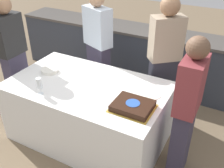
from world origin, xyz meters
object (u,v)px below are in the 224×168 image
(plate_stack, at_px, (50,70))
(wine_glass, at_px, (39,84))
(person_seated_left, at_px, (13,57))
(person_cutting_cake, at_px, (164,61))
(person_standing_back, at_px, (98,50))
(cake, at_px, (133,106))
(person_seated_right, at_px, (186,110))

(plate_stack, distance_m, wine_glass, 0.50)
(plate_stack, relative_size, person_seated_left, 0.13)
(plate_stack, height_order, person_cutting_cake, person_cutting_cake)
(plate_stack, relative_size, person_cutting_cake, 0.12)
(plate_stack, height_order, person_standing_back, person_standing_back)
(plate_stack, relative_size, person_standing_back, 0.13)
(person_cutting_cake, bearing_deg, plate_stack, -9.71)
(person_cutting_cake, xyz_separation_m, person_standing_back, (-0.94, -0.00, -0.04))
(cake, bearing_deg, plate_stack, 170.17)
(wine_glass, bearing_deg, person_cutting_cake, 49.68)
(plate_stack, xyz_separation_m, person_standing_back, (0.27, 0.72, 0.05))
(cake, height_order, person_cutting_cake, person_cutting_cake)
(plate_stack, xyz_separation_m, person_seated_left, (-0.56, -0.04, 0.07))
(person_seated_right, bearing_deg, person_standing_back, -117.94)
(wine_glass, bearing_deg, person_seated_left, 153.57)
(person_seated_left, bearing_deg, cake, -95.50)
(cake, distance_m, person_seated_right, 0.51)
(person_seated_right, bearing_deg, person_seated_left, -90.00)
(person_seated_right, xyz_separation_m, person_standing_back, (-1.43, 0.76, 0.04))
(plate_stack, xyz_separation_m, person_cutting_cake, (1.21, 0.72, 0.09))
(plate_stack, distance_m, person_seated_left, 0.56)
(person_seated_left, bearing_deg, wine_glass, -116.43)
(plate_stack, height_order, person_seated_left, person_seated_left)
(person_seated_left, bearing_deg, plate_stack, -85.93)
(wine_glass, relative_size, person_seated_left, 0.12)
(wine_glass, distance_m, person_cutting_cake, 1.51)
(cake, relative_size, person_cutting_cake, 0.25)
(person_seated_left, xyz_separation_m, person_standing_back, (0.83, 0.76, -0.02))
(person_seated_left, distance_m, person_standing_back, 1.12)
(wine_glass, xyz_separation_m, person_seated_right, (1.46, 0.39, -0.09))
(wine_glass, height_order, person_standing_back, person_standing_back)
(cake, relative_size, person_seated_right, 0.27)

